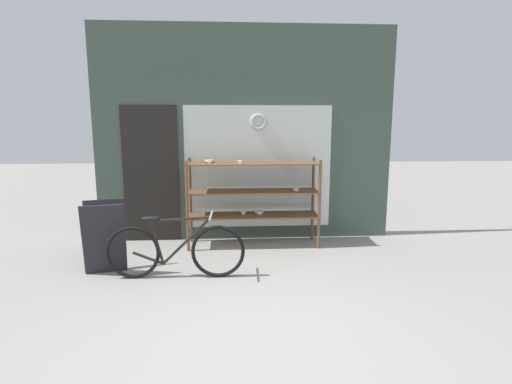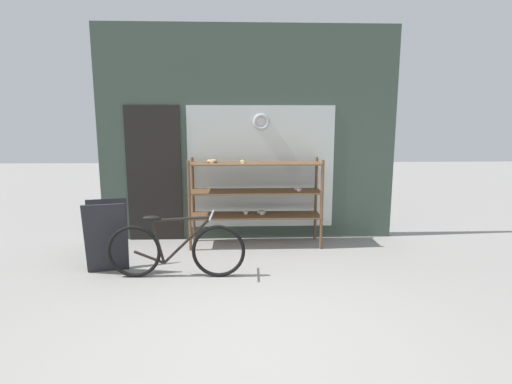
% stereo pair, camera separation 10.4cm
% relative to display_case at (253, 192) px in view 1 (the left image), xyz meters
% --- Properties ---
extents(ground_plane, '(30.00, 30.00, 0.00)m').
position_rel_display_case_xyz_m(ground_plane, '(-0.09, -2.57, -0.82)').
color(ground_plane, gray).
extents(storefront_facade, '(4.61, 0.13, 3.30)m').
position_rel_display_case_xyz_m(storefront_facade, '(-0.14, 0.39, 0.78)').
color(storefront_facade, '#3D4C42').
rests_on(storefront_facade, ground_plane).
extents(display_case, '(1.96, 0.51, 1.32)m').
position_rel_display_case_xyz_m(display_case, '(0.00, 0.00, 0.00)').
color(display_case, brown).
rests_on(display_case, ground_plane).
extents(bicycle, '(1.65, 0.46, 0.78)m').
position_rel_display_case_xyz_m(bicycle, '(-1.00, -1.25, -0.47)').
color(bicycle, black).
rests_on(bicycle, ground_plane).
extents(sandwich_board, '(0.56, 0.47, 0.89)m').
position_rel_display_case_xyz_m(sandwich_board, '(-1.88, -1.01, -0.37)').
color(sandwich_board, '#232328').
rests_on(sandwich_board, ground_plane).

